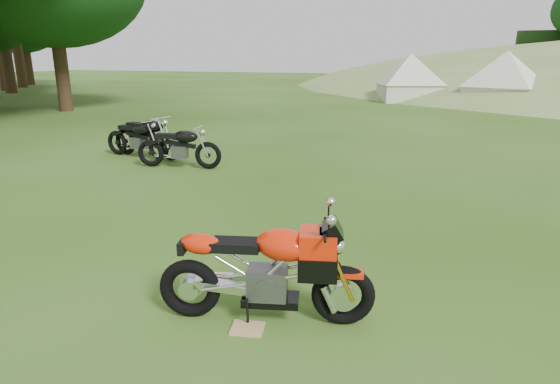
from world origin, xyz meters
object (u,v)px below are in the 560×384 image
at_px(plywood_board, 247,328).
at_px(vintage_moto_c, 137,137).
at_px(tent_left, 410,77).
at_px(vintage_moto_b, 146,136).
at_px(vintage_moto_a, 179,146).
at_px(tent_mid, 505,78).
at_px(sport_motorcycle, 265,263).

bearing_deg(plywood_board, vintage_moto_c, 133.52).
bearing_deg(tent_left, vintage_moto_b, -123.51).
distance_m(vintage_moto_a, tent_mid, 18.45).
relative_size(vintage_moto_b, tent_left, 0.68).
distance_m(plywood_board, tent_left, 22.88).
bearing_deg(tent_mid, vintage_moto_c, -97.09).
relative_size(plywood_board, tent_mid, 0.10).
relative_size(sport_motorcycle, tent_left, 0.64).
xyz_separation_m(sport_motorcycle, tent_mid, (3.45, 21.78, 0.74)).
relative_size(sport_motorcycle, tent_mid, 0.62).
bearing_deg(tent_left, tent_mid, -29.98).
bearing_deg(sport_motorcycle, vintage_moto_b, 118.27).
relative_size(tent_left, tent_mid, 0.97).
bearing_deg(plywood_board, vintage_moto_b, 131.99).
relative_size(vintage_moto_c, tent_left, 0.63).
bearing_deg(vintage_moto_a, plywood_board, -63.07).
distance_m(vintage_moto_b, tent_mid, 18.43).
height_order(plywood_board, vintage_moto_c, vintage_moto_c).
xyz_separation_m(sport_motorcycle, vintage_moto_a, (-4.01, 4.92, -0.08)).
relative_size(vintage_moto_a, vintage_moto_c, 0.99).
xyz_separation_m(vintage_moto_a, vintage_moto_b, (-1.28, 0.64, 0.05)).
relative_size(sport_motorcycle, vintage_moto_b, 0.93).
bearing_deg(tent_left, sport_motorcycle, -106.88).
bearing_deg(vintage_moto_b, tent_mid, 70.89).
relative_size(vintage_moto_a, vintage_moto_b, 0.91).
distance_m(vintage_moto_c, tent_left, 17.69).
distance_m(vintage_moto_c, tent_mid, 18.60).
relative_size(vintage_moto_b, vintage_moto_c, 1.09).
height_order(vintage_moto_a, vintage_moto_b, vintage_moto_b).
height_order(sport_motorcycle, vintage_moto_b, sport_motorcycle).
bearing_deg(sport_motorcycle, vintage_moto_c, 119.80).
xyz_separation_m(vintage_moto_b, tent_mid, (8.73, 16.21, 0.77)).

